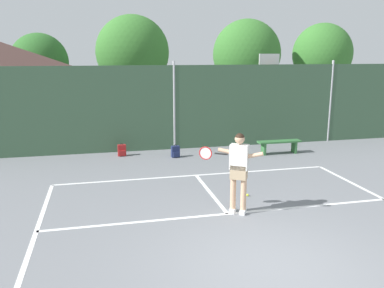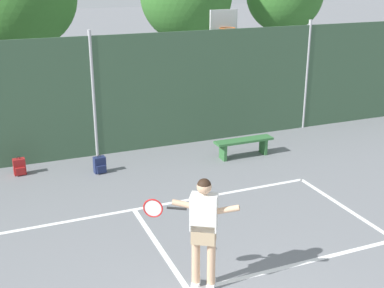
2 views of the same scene
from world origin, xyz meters
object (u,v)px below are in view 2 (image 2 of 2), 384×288
Objects in this scene: tennis_player at (203,225)px; courtside_bench at (244,144)px; backpack_red at (20,167)px; tennis_ball at (213,248)px; basketball_hoop at (223,51)px; backpack_navy at (100,165)px.

tennis_player reaches higher than courtside_bench.
backpack_red is (-2.25, 5.88, -0.92)m from tennis_player.
tennis_player is 28.10× the size of tennis_ball.
tennis_player reaches higher than tennis_ball.
backpack_red is at bearing -162.20° from basketball_hoop.
basketball_hoop is 2.22× the size of courtside_bench.
backpack_navy is (-4.55, -2.66, -2.12)m from basketball_hoop.
basketball_hoop is at bearing 30.36° from backpack_navy.
basketball_hoop is 7.67× the size of backpack_red.
tennis_player is 1.16× the size of courtside_bench.
tennis_ball is at bearing -59.67° from backpack_red.
tennis_player is 5.36m from backpack_navy.
basketball_hoop is 53.79× the size of tennis_ball.
tennis_ball is at bearing 57.38° from tennis_player.
basketball_hoop reaches higher than tennis_player.
backpack_navy is (1.82, -0.62, 0.00)m from backpack_red.
basketball_hoop is 9.01m from tennis_player.
tennis_ball is 4.42m from backpack_navy.
backpack_red is at bearing 161.21° from backpack_navy.
backpack_red reaches higher than tennis_ball.
basketball_hoop is 8.11m from tennis_ball.
backpack_red is at bearing 170.16° from courtside_bench.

